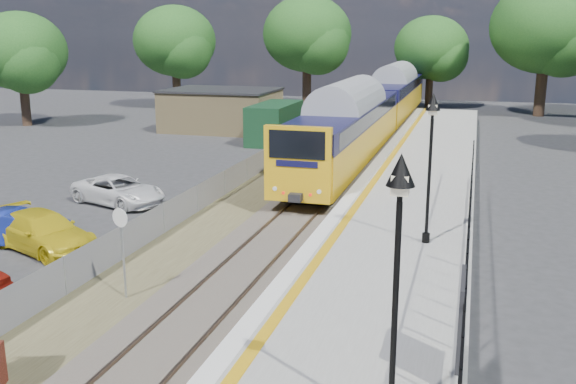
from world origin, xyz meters
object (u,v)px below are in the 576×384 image
at_px(train, 377,106).
at_px(car_yellow, 43,232).
at_px(car_white, 119,190).
at_px(victorian_lamp_south, 398,231).
at_px(speed_sign, 122,239).
at_px(car_blue, 16,228).
at_px(victorian_lamp_north, 432,134).

height_order(train, car_yellow, train).
xyz_separation_m(train, car_white, (-8.08, -20.21, -1.73)).
xyz_separation_m(victorian_lamp_south, car_yellow, (-12.80, 8.23, -3.64)).
distance_m(speed_sign, car_yellow, 5.75).
bearing_deg(car_blue, speed_sign, -132.94).
relative_size(train, car_white, 9.26).
height_order(victorian_lamp_south, victorian_lamp_north, same).
height_order(victorian_lamp_north, car_blue, victorian_lamp_north).
distance_m(car_blue, car_white, 5.96).
relative_size(victorian_lamp_south, car_white, 1.04).
bearing_deg(victorian_lamp_south, train, 99.03).
xyz_separation_m(car_yellow, car_white, (-0.78, 6.16, -0.04)).
bearing_deg(victorian_lamp_north, victorian_lamp_south, -88.85).
bearing_deg(car_white, victorian_lamp_north, -89.88).
bearing_deg(victorian_lamp_north, speed_sign, -148.86).
relative_size(speed_sign, car_white, 0.60).
distance_m(victorian_lamp_south, speed_sign, 9.91).
xyz_separation_m(victorian_lamp_north, train, (-5.30, 24.61, -1.96)).
bearing_deg(car_yellow, speed_sign, -99.89).
relative_size(victorian_lamp_south, car_yellow, 1.02).
xyz_separation_m(victorian_lamp_north, car_white, (-13.38, 4.40, -3.69)).
height_order(car_blue, car_yellow, car_yellow).
bearing_deg(victorian_lamp_south, car_blue, 149.02).
height_order(victorian_lamp_south, train, victorian_lamp_south).
relative_size(victorian_lamp_south, train, 0.11).
distance_m(speed_sign, car_blue, 6.96).
bearing_deg(train, car_blue, -108.18).
height_order(victorian_lamp_south, car_blue, victorian_lamp_south).
distance_m(car_yellow, car_white, 6.21).
xyz_separation_m(car_blue, car_white, (0.51, 5.94, -0.01)).
height_order(victorian_lamp_north, car_yellow, victorian_lamp_north).
bearing_deg(car_blue, train, -33.62).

